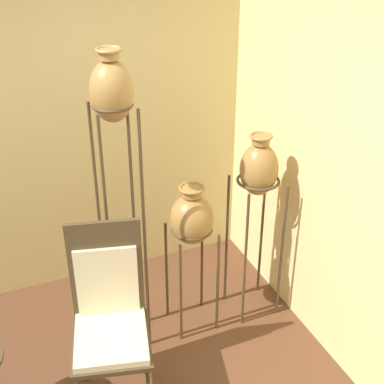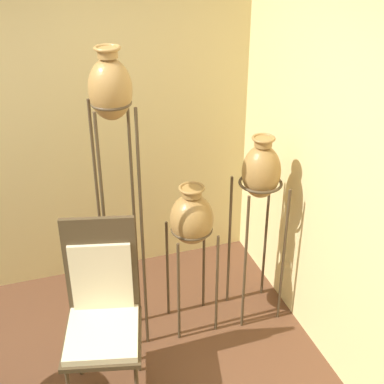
{
  "view_description": "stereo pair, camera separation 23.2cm",
  "coord_description": "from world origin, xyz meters",
  "px_view_note": "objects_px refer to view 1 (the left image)",
  "views": [
    {
      "loc": [
        -0.11,
        -1.89,
        2.76
      ],
      "look_at": [
        1.06,
        0.93,
        1.1
      ],
      "focal_mm": 50.0,
      "sensor_mm": 36.0,
      "label": 1
    },
    {
      "loc": [
        0.11,
        -1.97,
        2.76
      ],
      "look_at": [
        1.06,
        0.93,
        1.1
      ],
      "focal_mm": 50.0,
      "sensor_mm": 36.0,
      "label": 2
    }
  ],
  "objects_px": {
    "vase_stand_medium": "(259,174)",
    "vase_stand_short": "(192,220)",
    "chair": "(109,311)",
    "vase_stand_tall": "(113,107)"
  },
  "relations": [
    {
      "from": "vase_stand_medium",
      "to": "vase_stand_short",
      "type": "distance_m",
      "value": 0.55
    },
    {
      "from": "vase_stand_medium",
      "to": "vase_stand_short",
      "type": "height_order",
      "value": "vase_stand_medium"
    },
    {
      "from": "vase_stand_short",
      "to": "chair",
      "type": "distance_m",
      "value": 0.84
    },
    {
      "from": "vase_stand_medium",
      "to": "vase_stand_tall",
      "type": "bearing_deg",
      "value": 178.67
    },
    {
      "from": "vase_stand_tall",
      "to": "chair",
      "type": "bearing_deg",
      "value": -116.96
    },
    {
      "from": "vase_stand_tall",
      "to": "vase_stand_medium",
      "type": "xyz_separation_m",
      "value": [
        0.96,
        -0.02,
        -0.59
      ]
    },
    {
      "from": "chair",
      "to": "vase_stand_tall",
      "type": "bearing_deg",
      "value": 76.68
    },
    {
      "from": "vase_stand_medium",
      "to": "chair",
      "type": "height_order",
      "value": "vase_stand_medium"
    },
    {
      "from": "vase_stand_short",
      "to": "chair",
      "type": "xyz_separation_m",
      "value": [
        -0.69,
        -0.41,
        -0.23
      ]
    },
    {
      "from": "vase_stand_medium",
      "to": "vase_stand_short",
      "type": "bearing_deg",
      "value": 178.44
    }
  ]
}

